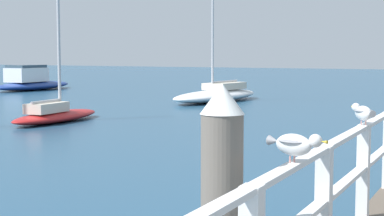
{
  "coord_description": "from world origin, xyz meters",
  "views": [
    {
      "loc": [
        0.2,
        0.81,
        2.21
      ],
      "look_at": [
        -3.56,
        8.46,
        1.43
      ],
      "focal_mm": 58.42,
      "sensor_mm": 36.0,
      "label": 1
    }
  ],
  "objects_px": {
    "boat_1": "(217,94)",
    "boat_2": "(31,82)",
    "boat_4": "(55,114)",
    "seagull_background": "(363,112)",
    "seagull_foreground": "(295,144)"
  },
  "relations": [
    {
      "from": "boat_1",
      "to": "boat_4",
      "type": "relative_size",
      "value": 1.59
    },
    {
      "from": "boat_1",
      "to": "boat_4",
      "type": "bearing_deg",
      "value": 90.35
    },
    {
      "from": "seagull_background",
      "to": "boat_4",
      "type": "xyz_separation_m",
      "value": [
        -11.19,
        9.05,
        -1.33
      ]
    },
    {
      "from": "boat_1",
      "to": "seagull_background",
      "type": "bearing_deg",
      "value": 125.78
    },
    {
      "from": "seagull_foreground",
      "to": "boat_2",
      "type": "xyz_separation_m",
      "value": [
        -22.72,
        23.84,
        -1.11
      ]
    },
    {
      "from": "seagull_background",
      "to": "boat_4",
      "type": "distance_m",
      "value": 14.45
    },
    {
      "from": "seagull_foreground",
      "to": "boat_1",
      "type": "distance_m",
      "value": 23.39
    },
    {
      "from": "seagull_background",
      "to": "boat_4",
      "type": "bearing_deg",
      "value": 104.6
    },
    {
      "from": "boat_4",
      "to": "boat_2",
      "type": "bearing_deg",
      "value": 130.81
    },
    {
      "from": "boat_1",
      "to": "boat_4",
      "type": "height_order",
      "value": "boat_1"
    },
    {
      "from": "boat_2",
      "to": "boat_1",
      "type": "bearing_deg",
      "value": 168.15
    },
    {
      "from": "boat_1",
      "to": "boat_4",
      "type": "distance_m",
      "value": 9.74
    },
    {
      "from": "boat_1",
      "to": "boat_2",
      "type": "bearing_deg",
      "value": -4.1
    },
    {
      "from": "boat_1",
      "to": "boat_2",
      "type": "relative_size",
      "value": 1.12
    },
    {
      "from": "seagull_foreground",
      "to": "boat_1",
      "type": "bearing_deg",
      "value": -135.66
    }
  ]
}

